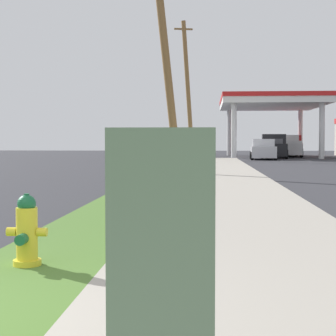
{
  "coord_description": "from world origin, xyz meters",
  "views": [
    {
      "loc": [
        2.48,
        -3.43,
        1.4
      ],
      "look_at": [
        1.36,
        11.97,
        0.66
      ],
      "focal_mm": 59.91,
      "sensor_mm": 36.0,
      "label": 1
    }
  ],
  "objects_px": {
    "fire_hydrant_third": "(162,167)",
    "car_navy_by_far_pump": "(280,148)",
    "utility_pole_midground": "(165,50)",
    "truck_red_at_far_bay": "(290,146)",
    "utility_pole_background": "(188,89)",
    "fire_hydrant_nearest": "(27,234)",
    "car_silver_by_near_pump": "(263,150)",
    "fire_hydrant_fifth": "(178,157)",
    "truck_white_on_apron": "(288,147)",
    "truck_black_at_forecourt": "(273,147)",
    "utility_cabinet": "(166,297)",
    "fire_hydrant_second": "(128,185)",
    "fire_hydrant_fourth": "(171,161)"
  },
  "relations": [
    {
      "from": "truck_red_at_far_bay",
      "to": "truck_white_on_apron",
      "type": "bearing_deg",
      "value": -100.31
    },
    {
      "from": "fire_hydrant_fifth",
      "to": "fire_hydrant_third",
      "type": "bearing_deg",
      "value": -89.48
    },
    {
      "from": "fire_hydrant_nearest",
      "to": "utility_pole_midground",
      "type": "bearing_deg",
      "value": 89.68
    },
    {
      "from": "utility_cabinet",
      "to": "truck_red_at_far_bay",
      "type": "distance_m",
      "value": 52.65
    },
    {
      "from": "fire_hydrant_third",
      "to": "utility_pole_midground",
      "type": "bearing_deg",
      "value": 90.59
    },
    {
      "from": "fire_hydrant_nearest",
      "to": "car_navy_by_far_pump",
      "type": "height_order",
      "value": "car_navy_by_far_pump"
    },
    {
      "from": "fire_hydrant_nearest",
      "to": "fire_hydrant_fifth",
      "type": "height_order",
      "value": "same"
    },
    {
      "from": "car_silver_by_near_pump",
      "to": "car_navy_by_far_pump",
      "type": "relative_size",
      "value": 1.0
    },
    {
      "from": "fire_hydrant_second",
      "to": "fire_hydrant_third",
      "type": "distance_m",
      "value": 8.66
    },
    {
      "from": "fire_hydrant_fourth",
      "to": "utility_cabinet",
      "type": "height_order",
      "value": "utility_cabinet"
    },
    {
      "from": "fire_hydrant_nearest",
      "to": "utility_pole_midground",
      "type": "relative_size",
      "value": 0.08
    },
    {
      "from": "fire_hydrant_fourth",
      "to": "truck_white_on_apron",
      "type": "xyz_separation_m",
      "value": [
        8.94,
        23.85,
        0.47
      ]
    },
    {
      "from": "fire_hydrant_fourth",
      "to": "utility_pole_midground",
      "type": "relative_size",
      "value": 0.08
    },
    {
      "from": "fire_hydrant_fourth",
      "to": "utility_pole_midground",
      "type": "bearing_deg",
      "value": -89.19
    },
    {
      "from": "truck_black_at_forecourt",
      "to": "truck_white_on_apron",
      "type": "relative_size",
      "value": 1.0
    },
    {
      "from": "utility_pole_background",
      "to": "fire_hydrant_fifth",
      "type": "bearing_deg",
      "value": -91.99
    },
    {
      "from": "fire_hydrant_fifth",
      "to": "car_silver_by_near_pump",
      "type": "bearing_deg",
      "value": 56.43
    },
    {
      "from": "fire_hydrant_fourth",
      "to": "truck_white_on_apron",
      "type": "relative_size",
      "value": 0.14
    },
    {
      "from": "utility_pole_background",
      "to": "truck_white_on_apron",
      "type": "relative_size",
      "value": 1.87
    },
    {
      "from": "fire_hydrant_second",
      "to": "utility_cabinet",
      "type": "bearing_deg",
      "value": -80.77
    },
    {
      "from": "fire_hydrant_third",
      "to": "car_navy_by_far_pump",
      "type": "xyz_separation_m",
      "value": [
        8.98,
        36.59,
        0.28
      ]
    },
    {
      "from": "utility_pole_background",
      "to": "truck_black_at_forecourt",
      "type": "xyz_separation_m",
      "value": [
        6.87,
        4.21,
        -4.45
      ]
    },
    {
      "from": "truck_black_at_forecourt",
      "to": "truck_red_at_far_bay",
      "type": "height_order",
      "value": "same"
    },
    {
      "from": "utility_pole_midground",
      "to": "truck_red_at_far_bay",
      "type": "relative_size",
      "value": 1.76
    },
    {
      "from": "fire_hydrant_third",
      "to": "fire_hydrant_fourth",
      "type": "bearing_deg",
      "value": 90.74
    },
    {
      "from": "utility_pole_midground",
      "to": "utility_cabinet",
      "type": "distance_m",
      "value": 20.87
    },
    {
      "from": "truck_red_at_far_bay",
      "to": "fire_hydrant_fourth",
      "type": "bearing_deg",
      "value": -109.31
    },
    {
      "from": "fire_hydrant_third",
      "to": "truck_white_on_apron",
      "type": "bearing_deg",
      "value": 73.58
    },
    {
      "from": "utility_pole_background",
      "to": "truck_red_at_far_bay",
      "type": "relative_size",
      "value": 1.86
    },
    {
      "from": "car_silver_by_near_pump",
      "to": "truck_white_on_apron",
      "type": "relative_size",
      "value": 0.83
    },
    {
      "from": "fire_hydrant_second",
      "to": "car_silver_by_near_pump",
      "type": "xyz_separation_m",
      "value": [
        5.93,
        31.25,
        0.28
      ]
    },
    {
      "from": "utility_pole_midground",
      "to": "truck_white_on_apron",
      "type": "bearing_deg",
      "value": 72.53
    },
    {
      "from": "truck_black_at_forecourt",
      "to": "utility_pole_background",
      "type": "bearing_deg",
      "value": -148.49
    },
    {
      "from": "utility_pole_background",
      "to": "truck_red_at_far_bay",
      "type": "xyz_separation_m",
      "value": [
        9.34,
        11.93,
        -4.45
      ]
    },
    {
      "from": "utility_cabinet",
      "to": "car_navy_by_far_pump",
      "type": "height_order",
      "value": "car_navy_by_far_pump"
    },
    {
      "from": "fire_hydrant_fourth",
      "to": "utility_pole_background",
      "type": "relative_size",
      "value": 0.07
    },
    {
      "from": "utility_pole_background",
      "to": "fire_hydrant_nearest",
      "type": "bearing_deg",
      "value": -90.43
    },
    {
      "from": "truck_red_at_far_bay",
      "to": "utility_cabinet",
      "type": "bearing_deg",
      "value": -98.65
    },
    {
      "from": "fire_hydrant_third",
      "to": "car_silver_by_near_pump",
      "type": "distance_m",
      "value": 23.35
    },
    {
      "from": "fire_hydrant_fifth",
      "to": "truck_black_at_forecourt",
      "type": "height_order",
      "value": "truck_black_at_forecourt"
    },
    {
      "from": "utility_pole_background",
      "to": "truck_black_at_forecourt",
      "type": "bearing_deg",
      "value": 31.51
    },
    {
      "from": "utility_pole_midground",
      "to": "truck_white_on_apron",
      "type": "xyz_separation_m",
      "value": [
        8.88,
        28.22,
        -4.16
      ]
    },
    {
      "from": "utility_cabinet",
      "to": "truck_white_on_apron",
      "type": "relative_size",
      "value": 0.24
    },
    {
      "from": "fire_hydrant_fifth",
      "to": "car_silver_by_near_pump",
      "type": "relative_size",
      "value": 0.16
    },
    {
      "from": "fire_hydrant_second",
      "to": "fire_hydrant_fifth",
      "type": "bearing_deg",
      "value": 90.27
    },
    {
      "from": "utility_pole_midground",
      "to": "truck_black_at_forecourt",
      "type": "xyz_separation_m",
      "value": [
        7.05,
        23.98,
        -4.16
      ]
    },
    {
      "from": "fire_hydrant_nearest",
      "to": "utility_pole_background",
      "type": "distance_m",
      "value": 37.17
    },
    {
      "from": "fire_hydrant_fifth",
      "to": "utility_cabinet",
      "type": "bearing_deg",
      "value": -86.95
    },
    {
      "from": "fire_hydrant_fifth",
      "to": "truck_white_on_apron",
      "type": "xyz_separation_m",
      "value": [
        8.99,
        16.58,
        0.47
      ]
    },
    {
      "from": "fire_hydrant_fifth",
      "to": "car_navy_by_far_pump",
      "type": "distance_m",
      "value": 24.83
    }
  ]
}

